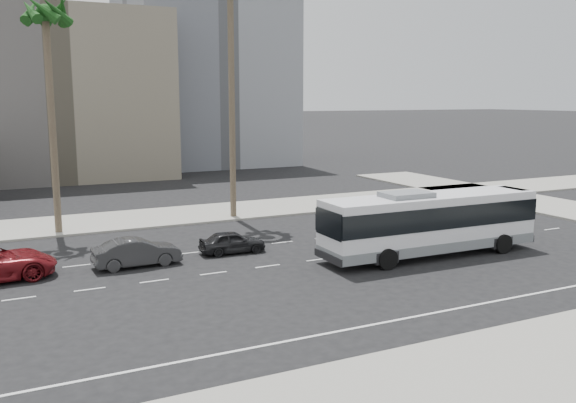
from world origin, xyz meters
TOP-DOWN VIEW (x-y plane):
  - ground at (0.00, 0.00)m, footprint 700.00×700.00m
  - sidewalk_north at (0.00, 15.50)m, footprint 120.00×7.00m
  - midrise_beige_west at (-12.00, 45.00)m, footprint 24.00×18.00m
  - midrise_gray_center at (8.00, 52.00)m, footprint 20.00×20.00m
  - civic_tower at (-2.00, 250.00)m, footprint 42.00×42.00m
  - highrise_right at (45.00, 230.00)m, footprint 26.00×26.00m
  - highrise_far at (70.00, 260.00)m, footprint 22.00×22.00m
  - city_bus at (3.05, -1.90)m, footprint 12.93×3.16m
  - car_a at (-6.63, 3.51)m, footprint 1.74×3.84m
  - car_b at (-12.13, 3.08)m, footprint 1.69×4.55m
  - palm_mid at (-14.97, 13.07)m, footprint 4.87×4.87m

SIDE VIEW (x-z plane):
  - ground at x=0.00m, z-range 0.00..0.00m
  - sidewalk_north at x=0.00m, z-range 0.00..0.15m
  - car_a at x=-6.63m, z-range 0.00..1.28m
  - car_b at x=-12.13m, z-range 0.00..1.49m
  - city_bus at x=3.05m, z-range 0.09..3.80m
  - midrise_beige_west at x=-12.00m, z-range 0.00..18.00m
  - midrise_gray_center at x=8.00m, z-range 0.00..26.00m
  - palm_mid at x=-14.97m, z-range 6.02..21.08m
  - highrise_far at x=70.00m, z-range 0.00..60.00m
  - highrise_right at x=45.00m, z-range 0.00..70.00m
  - civic_tower at x=-2.00m, z-range -25.67..103.33m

